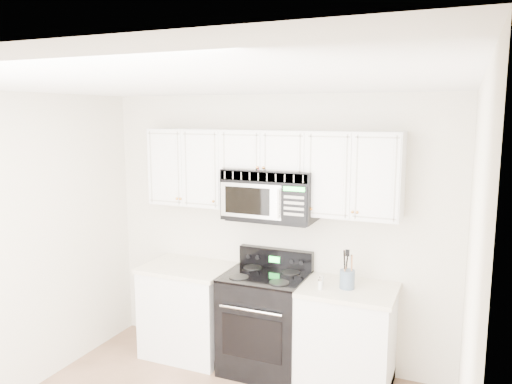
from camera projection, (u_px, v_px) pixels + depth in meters
The scene contains 9 objects.
room at pixel (179, 285), 3.29m from camera, with size 3.51×3.51×2.61m.
base_cabinet_left at pixel (189, 313), 5.04m from camera, with size 0.86×0.65×0.92m.
base_cabinet_right at pixel (345, 340), 4.43m from camera, with size 0.86×0.65×0.92m.
range at pixel (265, 321), 4.71m from camera, with size 0.75×0.68×1.12m.
upper_cabinets at pixel (268, 166), 4.63m from camera, with size 2.44×0.37×0.75m.
microwave at pixel (271, 194), 4.61m from camera, with size 0.84×0.47×0.47m.
utensil_crock at pixel (347, 278), 4.31m from camera, with size 0.13×0.13×0.34m.
shaker_salt at pixel (321, 281), 4.37m from camera, with size 0.04×0.04×0.09m.
shaker_pepper at pixel (320, 284), 4.28m from camera, with size 0.04×0.04×0.10m.
Camera 1 is at (1.70, -2.71, 2.42)m, focal length 35.00 mm.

